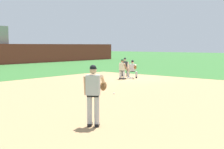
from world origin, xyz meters
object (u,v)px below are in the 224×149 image
object	(u,v)px
baseball	(114,93)
pitcher	(94,92)
first_base_bag	(130,78)
baserunner	(122,68)
umpire	(125,66)
first_baseman	(133,68)

from	to	relation	value
baseball	pitcher	distance (m)	6.34
first_base_bag	baseball	xyz separation A→B (m)	(-6.46, -3.77, -0.01)
baseball	pitcher	bearing A→B (deg)	-146.23
first_base_bag	baseball	world-z (taller)	first_base_bag
baserunner	umpire	distance (m)	2.31
pitcher	umpire	world-z (taller)	pitcher
first_base_bag	first_baseman	world-z (taller)	first_baseman
baseball	baserunner	bearing A→B (deg)	34.30
umpire	pitcher	bearing A→B (deg)	-146.17
pitcher	baserunner	bearing A→B (deg)	34.05
baseball	umpire	xyz separation A→B (m)	(7.69, 5.16, 0.76)
umpire	first_base_bag	bearing A→B (deg)	-131.38
first_base_bag	first_baseman	bearing A→B (deg)	-2.59
baseball	first_base_bag	bearing A→B (deg)	30.25
baseball	baserunner	xyz separation A→B (m)	(5.75, 3.92, 0.76)
baseball	pitcher	xyz separation A→B (m)	(-5.20, -3.48, 1.02)
umpire	baserunner	bearing A→B (deg)	-147.41
first_base_bag	pitcher	world-z (taller)	pitcher
first_base_bag	pitcher	distance (m)	13.76
baserunner	umpire	xyz separation A→B (m)	(1.94, 1.24, 0.00)
baseball	first_baseman	distance (m)	7.78
pitcher	baserunner	distance (m)	13.21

